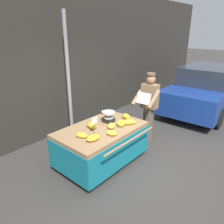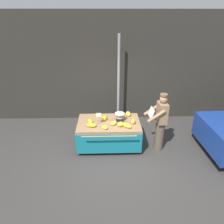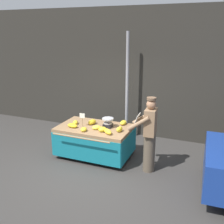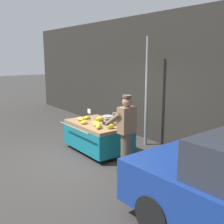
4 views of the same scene
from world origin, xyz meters
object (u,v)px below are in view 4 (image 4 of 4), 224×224
(banana_bunch_1, at_px, (111,126))
(price_sign, at_px, (89,112))
(banana_bunch_2, at_px, (81,119))
(banana_bunch_6, at_px, (125,123))
(banana_cart, at_px, (98,130))
(banana_bunch_8, at_px, (84,122))
(banana_bunch_7, at_px, (97,124))
(vendor_person, at_px, (126,133))
(weighing_scale, at_px, (108,120))
(street_pole, at_px, (147,92))
(banana_bunch_5, at_px, (99,119))
(banana_bunch_4, at_px, (98,126))
(banana_bunch_3, at_px, (87,117))
(banana_bunch_0, at_px, (96,123))

(banana_bunch_1, bearing_deg, price_sign, -179.73)
(banana_bunch_2, xyz_separation_m, banana_bunch_6, (1.08, 0.68, -0.00))
(banana_cart, distance_m, banana_bunch_8, 0.46)
(banana_bunch_7, relative_size, vendor_person, 0.12)
(weighing_scale, xyz_separation_m, banana_bunch_7, (0.00, -0.33, -0.06))
(street_pole, bearing_deg, banana_bunch_5, -110.83)
(price_sign, height_order, banana_bunch_7, price_sign)
(banana_bunch_8, bearing_deg, banana_bunch_1, 19.17)
(banana_bunch_2, relative_size, vendor_person, 0.16)
(weighing_scale, bearing_deg, banana_bunch_6, 50.14)
(banana_bunch_8, bearing_deg, street_pole, 75.57)
(banana_bunch_6, xyz_separation_m, banana_bunch_7, (-0.28, -0.67, 0.01))
(weighing_scale, xyz_separation_m, banana_bunch_4, (0.17, -0.40, -0.06))
(banana_bunch_3, bearing_deg, banana_cart, 1.72)
(vendor_person, bearing_deg, banana_bunch_8, -174.11)
(banana_cart, height_order, vendor_person, vendor_person)
(banana_cart, xyz_separation_m, banana_bunch_6, (0.60, 0.42, 0.25))
(banana_bunch_5, distance_m, vendor_person, 1.60)
(banana_bunch_1, bearing_deg, banana_cart, 172.23)
(banana_bunch_8, bearing_deg, banana_bunch_5, 93.07)
(banana_bunch_4, xyz_separation_m, banana_bunch_8, (-0.59, -0.06, -0.01))
(price_sign, height_order, vendor_person, vendor_person)
(banana_bunch_1, distance_m, banana_bunch_5, 0.85)
(banana_bunch_6, xyz_separation_m, vendor_person, (0.83, -0.64, 0.04))
(banana_bunch_1, distance_m, banana_bunch_2, 1.18)
(banana_cart, distance_m, banana_bunch_7, 0.48)
(banana_bunch_0, bearing_deg, weighing_scale, 51.53)
(banana_bunch_6, distance_m, banana_bunch_8, 1.06)
(banana_bunch_4, bearing_deg, street_pole, 94.44)
(banana_cart, distance_m, banana_bunch_5, 0.33)
(price_sign, xyz_separation_m, banana_bunch_4, (0.77, -0.22, -0.19))
(banana_bunch_4, height_order, banana_bunch_8, banana_bunch_4)
(price_sign, distance_m, banana_bunch_7, 0.65)
(banana_bunch_3, height_order, banana_bunch_4, banana_bunch_4)
(banana_bunch_1, relative_size, vendor_person, 0.12)
(banana_cart, xyz_separation_m, price_sign, (-0.28, -0.10, 0.45))
(banana_bunch_4, relative_size, banana_bunch_8, 1.41)
(street_pole, bearing_deg, vendor_person, -56.37)
(banana_bunch_3, height_order, vendor_person, vendor_person)
(banana_bunch_2, xyz_separation_m, banana_bunch_8, (0.37, -0.12, -0.00))
(banana_bunch_2, distance_m, banana_bunch_5, 0.52)
(price_sign, bearing_deg, street_pole, 67.16)
(banana_bunch_0, height_order, banana_bunch_4, banana_bunch_4)
(street_pole, height_order, weighing_scale, street_pole)
(weighing_scale, distance_m, banana_bunch_1, 0.42)
(banana_bunch_6, bearing_deg, weighing_scale, -129.86)
(vendor_person, bearing_deg, banana_bunch_6, 142.48)
(banana_bunch_4, relative_size, vendor_person, 0.17)
(banana_bunch_5, relative_size, banana_bunch_6, 0.92)
(banana_bunch_8, distance_m, vendor_person, 1.55)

